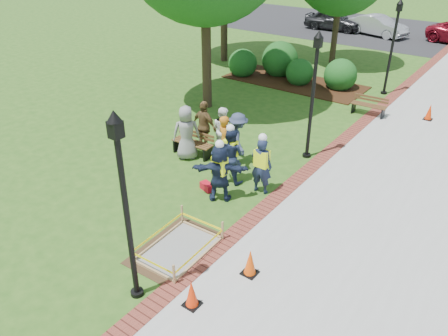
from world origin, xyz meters
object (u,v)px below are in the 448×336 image
Objects in this scene: hivis_worker_a at (220,171)px; hivis_worker_c at (230,154)px; lamp_near at (125,198)px; hivis_worker_b at (262,164)px; wet_concrete_pad at (179,243)px; bench_near at (193,148)px; cone_front at (192,294)px.

hivis_worker_c is (-0.36, 1.02, 0.01)m from hivis_worker_a.
hivis_worker_b is at bearing 90.86° from lamp_near.
wet_concrete_pad is 2.61m from hivis_worker_a.
bench_near is 0.79× the size of hivis_worker_a.
hivis_worker_a is at bearing 103.17° from wet_concrete_pad.
hivis_worker_b is at bearing 1.35° from hivis_worker_c.
wet_concrete_pad is 3.57m from hivis_worker_b.
lamp_near is 5.45m from hivis_worker_c.
wet_concrete_pad is 3.51× the size of cone_front.
wet_concrete_pad is 1.83m from cone_front.
lamp_near is (3.27, -5.80, 2.22)m from bench_near.
hivis_worker_c reaches higher than bench_near.
cone_front is 0.35× the size of hivis_worker_b.
wet_concrete_pad is at bearing -74.87° from hivis_worker_c.
bench_near is at bearing 145.00° from hivis_worker_a.
lamp_near is at bearing -89.14° from hivis_worker_b.
wet_concrete_pad is 2.79m from lamp_near.
hivis_worker_b reaches higher than wet_concrete_pad.
hivis_worker_b is (3.19, -0.68, 0.69)m from bench_near.
cone_front is 2.49m from lamp_near.
wet_concrete_pad is at bearing -76.83° from hivis_worker_a.
hivis_worker_c reaches higher than wet_concrete_pad.
cone_front is 0.35× the size of hivis_worker_c.
hivis_worker_c is (-1.18, 5.10, -1.53)m from lamp_near.
hivis_worker_c is at bearing 116.77° from cone_front.
bench_near is 0.35× the size of lamp_near.
hivis_worker_c reaches higher than hivis_worker_a.
bench_near is at bearing 126.02° from wet_concrete_pad.
cone_front is at bearing -39.89° from wet_concrete_pad.
lamp_near is 2.23× the size of hivis_worker_c.
hivis_worker_b reaches higher than hivis_worker_a.
hivis_worker_c is at bearing 109.68° from hivis_worker_a.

